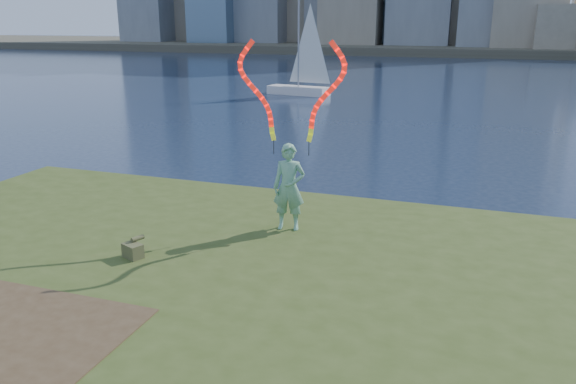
% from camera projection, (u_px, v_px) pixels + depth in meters
% --- Properties ---
extents(ground, '(320.00, 320.00, 0.00)m').
position_uv_depth(ground, '(241.00, 311.00, 10.15)').
color(ground, '#192640').
rests_on(ground, ground).
extents(grassy_knoll, '(20.00, 18.00, 0.80)m').
position_uv_depth(grassy_knoll, '(176.00, 366.00, 7.97)').
color(grassy_knoll, '#3B4B1B').
rests_on(grassy_knoll, ground).
extents(far_shore, '(320.00, 40.00, 1.20)m').
position_uv_depth(far_shore, '(464.00, 47.00, 95.85)').
color(far_shore, '#4B4637').
rests_on(far_shore, ground).
extents(woman_with_ribbons, '(2.11, 0.57, 4.19)m').
position_uv_depth(woman_with_ribbons, '(290.00, 165.00, 11.55)').
color(woman_with_ribbons, '#207C4D').
rests_on(woman_with_ribbons, grassy_knoll).
extents(canvas_bag, '(0.44, 0.50, 0.36)m').
position_uv_depth(canvas_bag, '(133.00, 250.00, 10.45)').
color(canvas_bag, brown).
rests_on(canvas_bag, grassy_knoll).
extents(sailboat, '(4.72, 2.14, 7.08)m').
position_uv_depth(sailboat, '(301.00, 77.00, 39.29)').
color(sailboat, white).
rests_on(sailboat, ground).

